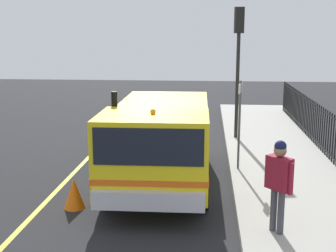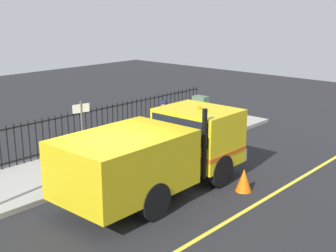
{
  "view_description": "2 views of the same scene",
  "coord_description": "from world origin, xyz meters",
  "px_view_note": "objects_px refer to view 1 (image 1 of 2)",
  "views": [
    {
      "loc": [
        0.95,
        -12.44,
        3.74
      ],
      "look_at": [
        0.1,
        -2.72,
        1.74
      ],
      "focal_mm": 49.12,
      "sensor_mm": 36.0,
      "label": 1
    },
    {
      "loc": [
        -8.32,
        7.05,
        5.11
      ],
      "look_at": [
        0.35,
        -2.54,
        1.65
      ],
      "focal_mm": 48.61,
      "sensor_mm": 36.0,
      "label": 2
    }
  ],
  "objects_px": {
    "worker_standing": "(279,177)",
    "work_truck": "(160,138)",
    "street_sign": "(240,114)",
    "traffic_light_near": "(238,47)",
    "traffic_cone": "(74,193)"
  },
  "relations": [
    {
      "from": "worker_standing",
      "to": "work_truck",
      "type": "bearing_deg",
      "value": 2.08
    },
    {
      "from": "street_sign",
      "to": "traffic_light_near",
      "type": "bearing_deg",
      "value": 87.66
    },
    {
      "from": "work_truck",
      "to": "traffic_cone",
      "type": "height_order",
      "value": "work_truck"
    },
    {
      "from": "worker_standing",
      "to": "traffic_light_near",
      "type": "bearing_deg",
      "value": -37.31
    },
    {
      "from": "work_truck",
      "to": "worker_standing",
      "type": "height_order",
      "value": "work_truck"
    },
    {
      "from": "worker_standing",
      "to": "street_sign",
      "type": "distance_m",
      "value": 4.0
    },
    {
      "from": "work_truck",
      "to": "traffic_cone",
      "type": "xyz_separation_m",
      "value": [
        -1.7,
        -1.53,
        -0.92
      ]
    },
    {
      "from": "worker_standing",
      "to": "traffic_light_near",
      "type": "distance_m",
      "value": 8.0
    },
    {
      "from": "traffic_light_near",
      "to": "traffic_cone",
      "type": "bearing_deg",
      "value": 48.96
    },
    {
      "from": "work_truck",
      "to": "traffic_cone",
      "type": "distance_m",
      "value": 2.47
    },
    {
      "from": "worker_standing",
      "to": "traffic_cone",
      "type": "bearing_deg",
      "value": 34.37
    },
    {
      "from": "work_truck",
      "to": "worker_standing",
      "type": "relative_size",
      "value": 3.43
    },
    {
      "from": "traffic_light_near",
      "to": "street_sign",
      "type": "xyz_separation_m",
      "value": [
        -0.15,
        -3.77,
        -1.63
      ]
    },
    {
      "from": "work_truck",
      "to": "traffic_light_near",
      "type": "bearing_deg",
      "value": -113.82
    },
    {
      "from": "work_truck",
      "to": "street_sign",
      "type": "xyz_separation_m",
      "value": [
        1.96,
        1.23,
        0.38
      ]
    }
  ]
}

